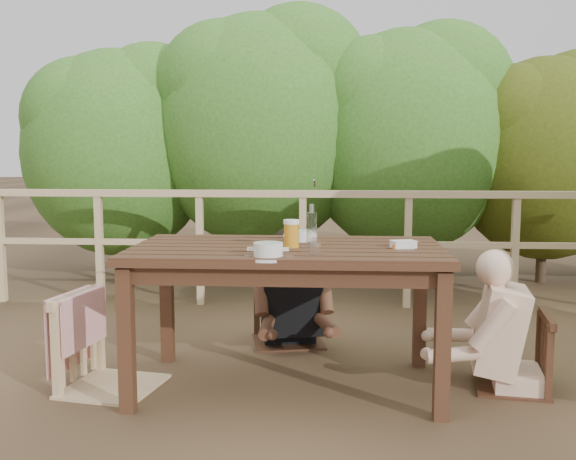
# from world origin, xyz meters

# --- Properties ---
(ground) EXTENTS (60.00, 60.00, 0.00)m
(ground) POSITION_xyz_m (0.00, 0.00, 0.00)
(ground) COLOR brown
(ground) RESTS_ON ground
(table) EXTENTS (1.73, 0.97, 0.80)m
(table) POSITION_xyz_m (0.00, 0.00, 0.40)
(table) COLOR #3A2114
(table) RESTS_ON ground
(chair_left) EXTENTS (0.59, 0.59, 1.02)m
(chair_left) POSITION_xyz_m (-0.99, -0.09, 0.51)
(chair_left) COLOR tan
(chair_left) RESTS_ON ground
(chair_far) EXTENTS (0.56, 0.56, 0.95)m
(chair_far) POSITION_xyz_m (-0.05, 0.88, 0.48)
(chair_far) COLOR #3A2114
(chair_far) RESTS_ON ground
(chair_right) EXTENTS (0.47, 0.47, 0.82)m
(chair_right) POSITION_xyz_m (1.28, 0.06, 0.41)
(chair_right) COLOR #3A2114
(chair_right) RESTS_ON ground
(woman) EXTENTS (0.63, 0.72, 1.27)m
(woman) POSITION_xyz_m (-0.05, 0.90, 0.64)
(woman) COLOR black
(woman) RESTS_ON ground
(diner_right) EXTENTS (0.72, 0.62, 1.31)m
(diner_right) POSITION_xyz_m (1.31, 0.06, 0.65)
(diner_right) COLOR beige
(diner_right) RESTS_ON ground
(railing) EXTENTS (5.60, 0.10, 1.01)m
(railing) POSITION_xyz_m (0.00, 2.00, 0.51)
(railing) COLOR tan
(railing) RESTS_ON ground
(hedge_row) EXTENTS (6.60, 1.60, 3.80)m
(hedge_row) POSITION_xyz_m (0.40, 3.20, 1.90)
(hedge_row) COLOR #33601F
(hedge_row) RESTS_ON ground
(soup_near) EXTENTS (0.25, 0.25, 0.08)m
(soup_near) POSITION_xyz_m (-0.07, -0.36, 0.84)
(soup_near) COLOR white
(soup_near) RESTS_ON table
(soup_far) EXTENTS (0.24, 0.24, 0.08)m
(soup_far) POSITION_xyz_m (0.06, 0.22, 0.84)
(soup_far) COLOR silver
(soup_far) RESTS_ON table
(beer_glass) EXTENTS (0.09, 0.09, 0.17)m
(beer_glass) POSITION_xyz_m (0.03, -0.05, 0.88)
(beer_glass) COLOR gold
(beer_glass) RESTS_ON table
(bottle) EXTENTS (0.06, 0.06, 0.25)m
(bottle) POSITION_xyz_m (0.13, 0.05, 0.92)
(bottle) COLOR silver
(bottle) RESTS_ON table
(tumbler) EXTENTS (0.07, 0.07, 0.08)m
(tumbler) POSITION_xyz_m (0.16, -0.29, 0.84)
(tumbler) COLOR silver
(tumbler) RESTS_ON table
(butter_tub) EXTENTS (0.15, 0.13, 0.06)m
(butter_tub) POSITION_xyz_m (0.64, -0.03, 0.83)
(butter_tub) COLOR silver
(butter_tub) RESTS_ON table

